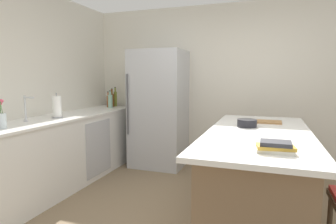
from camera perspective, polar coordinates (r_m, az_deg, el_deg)
The scene contains 14 objects.
wall_rear at distance 4.68m, azimuth 13.63°, elevation 4.99°, with size 6.00×0.10×2.60m, color silver.
counter_run_left at distance 4.05m, azimuth -20.63°, elevation -7.41°, with size 0.68×3.07×0.94m.
kitchen_island at distance 3.02m, azimuth 17.49°, elevation -12.25°, with size 0.97×2.26×0.92m.
refrigerator at distance 4.61m, azimuth -1.87°, elevation 0.62°, with size 0.84×0.72×1.87m.
sink_faucet at distance 3.62m, azimuth -26.65°, elevation 0.70°, with size 0.15×0.05×0.30m.
flower_vase at distance 3.26m, azimuth -30.48°, elevation -1.15°, with size 0.09×0.09×0.29m.
paper_towel_roll at distance 3.84m, azimuth -21.44°, elevation 0.91°, with size 0.14×0.14×0.31m.
olive_oil_bottle at distance 5.10m, azimuth -10.55°, elevation 2.72°, with size 0.06×0.06×0.34m.
whiskey_bottle at distance 5.03m, azimuth -11.20°, elevation 2.43°, with size 0.08×0.08×0.32m.
vinegar_bottle at distance 4.96m, azimuth -11.95°, elevation 2.18°, with size 0.05×0.05×0.27m.
gin_bottle at distance 4.83m, azimuth -11.55°, elevation 2.24°, with size 0.08×0.08×0.29m.
cookbook_stack at distance 2.13m, azimuth 20.82°, elevation -6.59°, with size 0.27×0.19×0.08m.
mixing_bowl at distance 3.12m, azimuth 15.61°, elevation -2.17°, with size 0.20×0.20×0.08m.
cutting_board at distance 3.50m, azimuth 19.11°, elevation -1.85°, with size 0.34×0.24×0.02m.
Camera 1 is at (0.48, -2.41, 1.44)m, focal length 30.29 mm.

